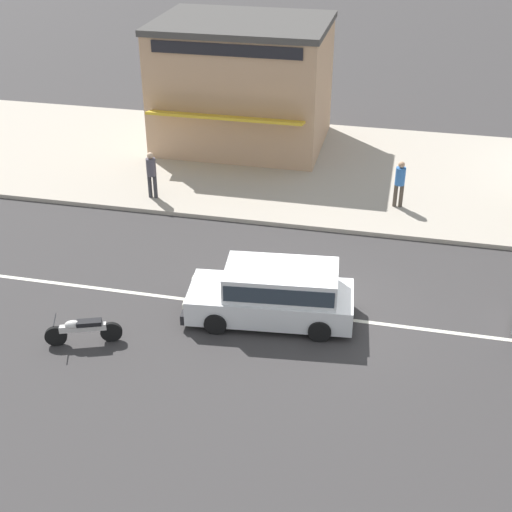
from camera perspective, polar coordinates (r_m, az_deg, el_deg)
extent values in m
plane|color=#383535|center=(19.54, 4.55, -4.75)|extent=(160.00, 160.00, 0.00)
cube|color=silver|center=(19.54, 4.55, -4.75)|extent=(50.40, 0.14, 0.01)
cube|color=#ADA393|center=(28.17, 7.59, 6.70)|extent=(68.00, 10.00, 0.15)
cube|color=white|center=(19.10, 1.18, -3.68)|extent=(4.53, 2.20, 0.70)
cube|color=white|center=(18.70, 2.03, -1.95)|extent=(3.10, 1.89, 0.70)
cube|color=#28333D|center=(18.70, 2.03, -1.95)|extent=(2.98, 1.91, 0.45)
cube|color=black|center=(19.53, -5.39, -3.74)|extent=(0.29, 1.75, 0.28)
cube|color=white|center=(18.81, -5.73, -3.87)|extent=(0.10, 0.25, 0.14)
cube|color=white|center=(19.83, -4.99, -1.88)|extent=(0.10, 0.25, 0.14)
cylinder|color=black|center=(18.69, -3.25, -5.38)|extent=(0.62, 0.28, 0.60)
cylinder|color=black|center=(20.07, -2.44, -2.60)|extent=(0.62, 0.28, 0.60)
cylinder|color=black|center=(18.47, 5.11, -5.95)|extent=(0.62, 0.28, 0.60)
cylinder|color=black|center=(19.87, 5.32, -3.10)|extent=(0.62, 0.28, 0.60)
cylinder|color=black|center=(18.93, -15.71, -6.20)|extent=(0.56, 0.29, 0.56)
cylinder|color=black|center=(18.75, -11.50, -5.98)|extent=(0.56, 0.29, 0.56)
cube|color=silver|center=(18.72, -13.69, -5.59)|extent=(1.16, 0.54, 0.18)
cube|color=black|center=(18.61, -13.21, -5.22)|extent=(0.67, 0.44, 0.12)
ellipsoid|color=silver|center=(18.68, -14.48, -5.33)|extent=(0.46, 0.36, 0.22)
cylinder|color=#232326|center=(18.65, -15.82, -4.95)|extent=(0.22, 0.54, 0.03)
cylinder|color=#4C4238|center=(25.29, 11.08, 4.80)|extent=(0.14, 0.14, 0.83)
cylinder|color=#4C4238|center=(25.29, 11.54, 4.75)|extent=(0.14, 0.14, 0.83)
cylinder|color=#336BB7|center=(25.00, 11.47, 6.28)|extent=(0.34, 0.34, 0.62)
sphere|color=tan|center=(24.83, 11.57, 7.17)|extent=(0.22, 0.22, 0.22)
cylinder|color=#333338|center=(25.77, -8.48, 5.56)|extent=(0.14, 0.14, 0.85)
cylinder|color=#333338|center=(25.71, -8.06, 5.52)|extent=(0.14, 0.14, 0.85)
cylinder|color=#514C56|center=(25.44, -8.39, 7.06)|extent=(0.34, 0.34, 0.64)
sphere|color=#D6AD89|center=(25.28, -8.47, 7.96)|extent=(0.23, 0.23, 0.23)
cube|color=tan|center=(29.98, -1.06, 13.44)|extent=(6.71, 5.19, 4.80)
cube|color=#474442|center=(29.36, -1.11, 18.15)|extent=(6.85, 5.29, 0.24)
cube|color=gold|center=(27.37, -2.51, 11.01)|extent=(6.04, 0.90, 0.28)
cube|color=black|center=(26.98, -2.45, 16.15)|extent=(5.71, 0.08, 0.44)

